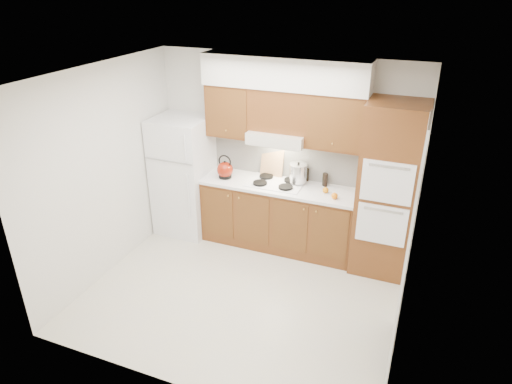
% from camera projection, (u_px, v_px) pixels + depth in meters
% --- Properties ---
extents(floor, '(3.60, 3.60, 0.00)m').
position_uv_depth(floor, '(243.00, 292.00, 5.53)').
color(floor, beige).
rests_on(floor, ground).
extents(ceiling, '(3.60, 3.60, 0.00)m').
position_uv_depth(ceiling, '(240.00, 76.00, 4.41)').
color(ceiling, white).
rests_on(ceiling, wall_back).
extents(wall_back, '(3.60, 0.02, 2.60)m').
position_uv_depth(wall_back, '(285.00, 152.00, 6.23)').
color(wall_back, silver).
rests_on(wall_back, floor).
extents(wall_left, '(0.02, 3.00, 2.60)m').
position_uv_depth(wall_left, '(106.00, 172.00, 5.57)').
color(wall_left, silver).
rests_on(wall_left, floor).
extents(wall_right, '(0.02, 3.00, 2.60)m').
position_uv_depth(wall_right, '(414.00, 226.00, 4.37)').
color(wall_right, silver).
rests_on(wall_right, floor).
extents(fridge, '(0.75, 0.72, 1.72)m').
position_uv_depth(fridge, '(184.00, 176.00, 6.58)').
color(fridge, white).
rests_on(fridge, floor).
extents(base_cabinets, '(2.11, 0.60, 0.90)m').
position_uv_depth(base_cabinets, '(278.00, 216.00, 6.34)').
color(base_cabinets, brown).
rests_on(base_cabinets, floor).
extents(countertop, '(2.13, 0.62, 0.04)m').
position_uv_depth(countertop, '(279.00, 186.00, 6.12)').
color(countertop, white).
rests_on(countertop, base_cabinets).
extents(backsplash, '(2.11, 0.03, 0.56)m').
position_uv_depth(backsplash, '(286.00, 158.00, 6.24)').
color(backsplash, white).
rests_on(backsplash, countertop).
extents(oven_cabinet, '(0.70, 0.65, 2.20)m').
position_uv_depth(oven_cabinet, '(388.00, 191.00, 5.56)').
color(oven_cabinet, brown).
rests_on(oven_cabinet, floor).
extents(upper_cab_left, '(0.63, 0.33, 0.70)m').
position_uv_depth(upper_cab_left, '(231.00, 110.00, 6.09)').
color(upper_cab_left, brown).
rests_on(upper_cab_left, wall_back).
extents(upper_cab_right, '(0.73, 0.33, 0.70)m').
position_uv_depth(upper_cab_right, '(337.00, 121.00, 5.62)').
color(upper_cab_right, brown).
rests_on(upper_cab_right, wall_back).
extents(range_hood, '(0.75, 0.45, 0.15)m').
position_uv_depth(range_hood, '(278.00, 137.00, 5.93)').
color(range_hood, silver).
rests_on(range_hood, wall_back).
extents(upper_cab_over_hood, '(0.75, 0.33, 0.55)m').
position_uv_depth(upper_cab_over_hood, '(280.00, 110.00, 5.83)').
color(upper_cab_over_hood, brown).
rests_on(upper_cab_over_hood, range_hood).
extents(soffit, '(2.13, 0.36, 0.40)m').
position_uv_depth(soffit, '(285.00, 72.00, 5.60)').
color(soffit, silver).
rests_on(soffit, wall_back).
extents(cooktop, '(0.74, 0.50, 0.01)m').
position_uv_depth(cooktop, '(276.00, 183.00, 6.15)').
color(cooktop, white).
rests_on(cooktop, countertop).
extents(doorway, '(0.02, 0.90, 2.10)m').
position_uv_depth(doorway, '(405.00, 267.00, 4.19)').
color(doorway, black).
rests_on(doorway, floor).
extents(wall_clock, '(0.02, 0.30, 0.30)m').
position_uv_depth(wall_clock, '(429.00, 125.00, 4.47)').
color(wall_clock, '#3F3833').
rests_on(wall_clock, wall_right).
extents(kettle, '(0.25, 0.25, 0.22)m').
position_uv_depth(kettle, '(225.00, 170.00, 6.27)').
color(kettle, maroon).
rests_on(kettle, countertop).
extents(cutting_board, '(0.33, 0.13, 0.43)m').
position_uv_depth(cutting_board, '(272.00, 162.00, 6.31)').
color(cutting_board, tan).
rests_on(cutting_board, countertop).
extents(stock_pot, '(0.27, 0.27, 0.24)m').
position_uv_depth(stock_pot, '(298.00, 173.00, 6.08)').
color(stock_pot, silver).
rests_on(stock_pot, cooktop).
extents(condiment_a, '(0.06, 0.06, 0.18)m').
position_uv_depth(condiment_a, '(307.00, 175.00, 6.19)').
color(condiment_a, black).
rests_on(condiment_a, countertop).
extents(condiment_b, '(0.06, 0.06, 0.18)m').
position_uv_depth(condiment_b, '(326.00, 180.00, 6.03)').
color(condiment_b, black).
rests_on(condiment_b, countertop).
extents(condiment_c, '(0.07, 0.07, 0.18)m').
position_uv_depth(condiment_c, '(325.00, 179.00, 6.06)').
color(condiment_c, black).
rests_on(condiment_c, countertop).
extents(orange_near, '(0.10, 0.10, 0.08)m').
position_uv_depth(orange_near, '(335.00, 196.00, 5.71)').
color(orange_near, orange).
rests_on(orange_near, countertop).
extents(orange_far, '(0.09, 0.09, 0.08)m').
position_uv_depth(orange_far, '(326.00, 190.00, 5.86)').
color(orange_far, orange).
rests_on(orange_far, countertop).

